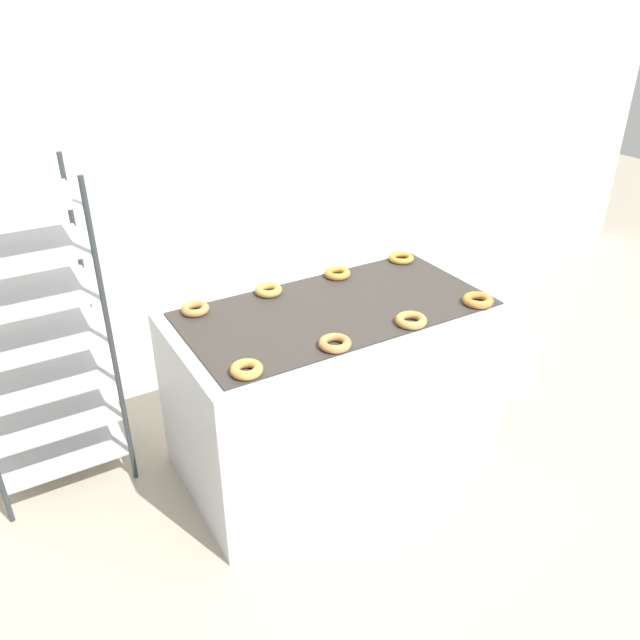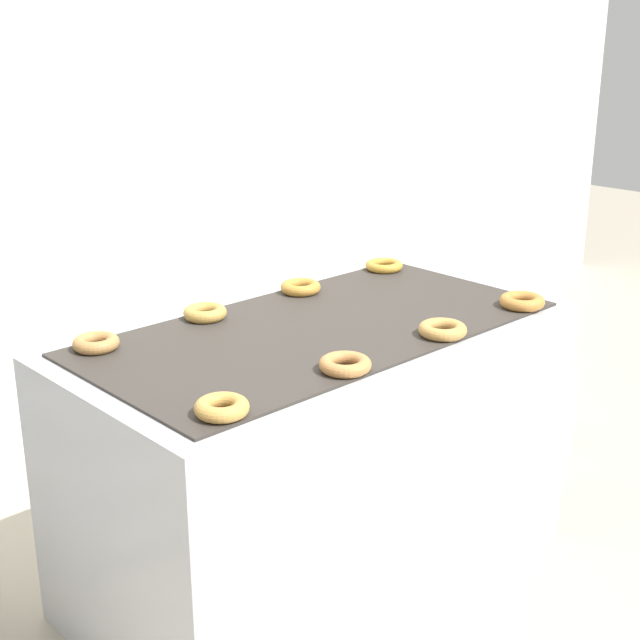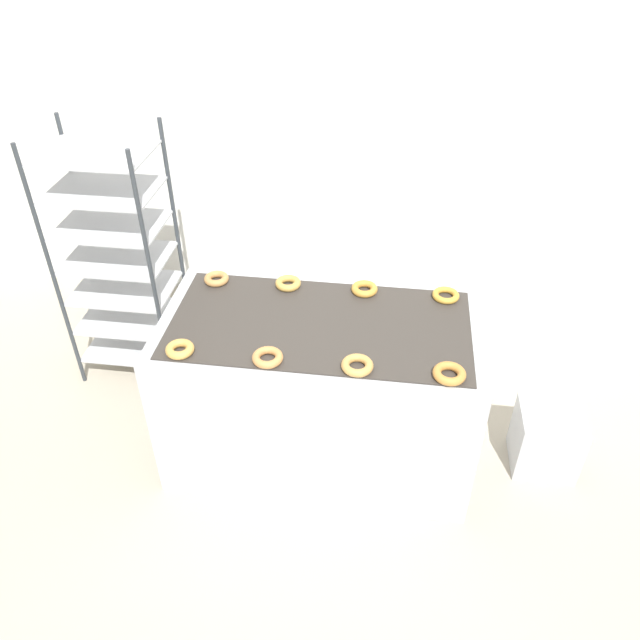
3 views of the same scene
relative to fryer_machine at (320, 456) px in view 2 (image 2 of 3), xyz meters
The scene contains 11 objects.
wall_back 1.76m from the fryer_machine, 90.01° to the left, with size 8.00×0.05×2.80m.
fryer_machine is the anchor object (origin of this frame).
glaze_bin 1.22m from the fryer_machine, ahead, with size 0.32×0.30×0.36m.
donut_near_left 0.80m from the fryer_machine, 153.33° to the right, with size 0.13×0.13×0.04m, color gold.
donut_near_midleft 0.57m from the fryer_machine, 122.74° to the right, with size 0.14×0.14×0.04m, color #C68648.
donut_near_midright 0.58m from the fryer_machine, 56.03° to the right, with size 0.14×0.14×0.04m, color tan.
donut_near_right 0.80m from the fryer_machine, 26.92° to the right, with size 0.14×0.14×0.04m, color #C4823A.
donut_far_left 0.79m from the fryer_machine, 153.83° to the left, with size 0.13×0.13×0.04m, color #BC8549.
donut_far_midleft 0.57m from the fryer_machine, 125.05° to the left, with size 0.13×0.13×0.04m, color gold.
donut_far_midright 0.57m from the fryer_machine, 57.47° to the left, with size 0.13×0.13×0.04m, color gold.
donut_far_right 0.80m from the fryer_machine, 26.32° to the left, with size 0.14×0.14×0.03m, color gold.
Camera 2 is at (-1.71, -1.16, 1.73)m, focal length 50.00 mm.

